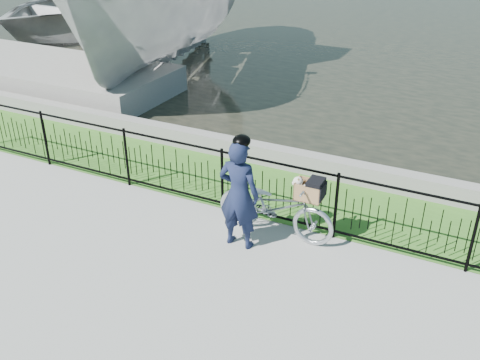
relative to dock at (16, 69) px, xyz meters
The scene contains 8 objects.
ground 11.42m from the dock, 28.81° to the right, with size 120.00×120.00×0.00m, color gray.
grass_strip 10.42m from the dock, 16.17° to the right, with size 60.00×2.00×0.01m, color #386C22.
quay_wall 10.18m from the dock, 10.76° to the right, with size 60.00×0.30×0.40m, color gray.
fence 10.74m from the dock, 21.31° to the right, with size 14.00×0.06×1.15m, color black, non-canonical shape.
dock is the anchor object (origin of this frame).
bicycle_rig 10.98m from the dock, 22.63° to the right, with size 1.94×0.68×1.15m.
cyclist 10.83m from the dock, 25.92° to the right, with size 0.65×0.44×1.84m.
boat_far 7.14m from the dock, 112.05° to the left, with size 6.93×9.50×1.93m.
Camera 1 is at (2.83, -5.47, 4.80)m, focal length 40.00 mm.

